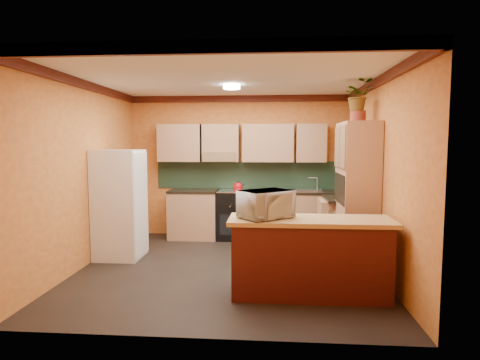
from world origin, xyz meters
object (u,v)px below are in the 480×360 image
object	(u,v)px
breakfast_bar	(310,260)
stove	(233,215)
fridge	(120,204)
pantry	(356,195)
base_cabinets_back	(266,216)
microwave	(266,204)

from	to	relation	value
breakfast_bar	stove	bearing A→B (deg)	112.82
stove	fridge	world-z (taller)	fridge
fridge	pantry	bearing A→B (deg)	-2.72
base_cabinets_back	fridge	size ratio (longest dim) A/B	2.15
base_cabinets_back	stove	world-z (taller)	stove
breakfast_bar	pantry	bearing A→B (deg)	57.62
stove	breakfast_bar	size ratio (longest dim) A/B	0.51
base_cabinets_back	fridge	xyz separation A→B (m)	(-2.28, -1.38, 0.41)
breakfast_bar	microwave	size ratio (longest dim) A/B	3.07
base_cabinets_back	fridge	world-z (taller)	fridge
breakfast_bar	microwave	bearing A→B (deg)	180.00
stove	pantry	bearing A→B (deg)	-38.59
fridge	breakfast_bar	xyz separation A→B (m)	(2.82, -1.39, -0.41)
base_cabinets_back	pantry	bearing A→B (deg)	-49.63
fridge	breakfast_bar	distance (m)	3.18
fridge	breakfast_bar	size ratio (longest dim) A/B	0.94
microwave	stove	bearing A→B (deg)	63.24
base_cabinets_back	pantry	world-z (taller)	pantry
stove	pantry	world-z (taller)	pantry
stove	microwave	bearing A→B (deg)	-76.84
pantry	microwave	xyz separation A→B (m)	(-1.29, -1.22, 0.04)
fridge	stove	bearing A→B (deg)	39.81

